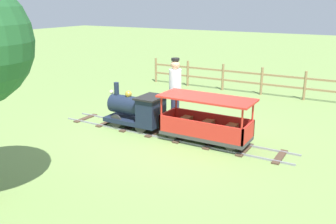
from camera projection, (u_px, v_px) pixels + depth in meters
name	position (u px, v px, depth m)	size (l,w,h in m)	color
ground_plane	(174.00, 136.00, 8.36)	(60.00, 60.00, 0.00)	#75934C
track	(169.00, 135.00, 8.42)	(0.75, 5.70, 0.04)	gray
locomotive	(137.00, 110.00, 8.70)	(0.71, 1.45, 1.03)	#192338
passenger_car	(206.00, 124.00, 7.87)	(0.81, 2.00, 0.97)	#3F3F3F
conductor_person	(175.00, 85.00, 9.06)	(0.30, 0.30, 1.62)	#282D47
fence_section	(242.00, 78.00, 12.29)	(0.08, 6.78, 0.90)	#93754C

